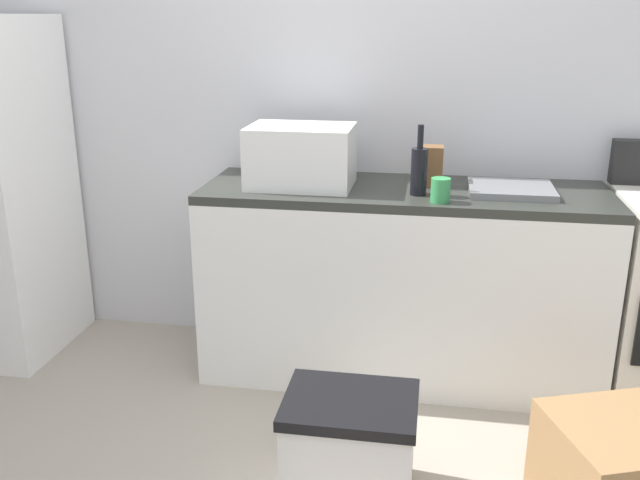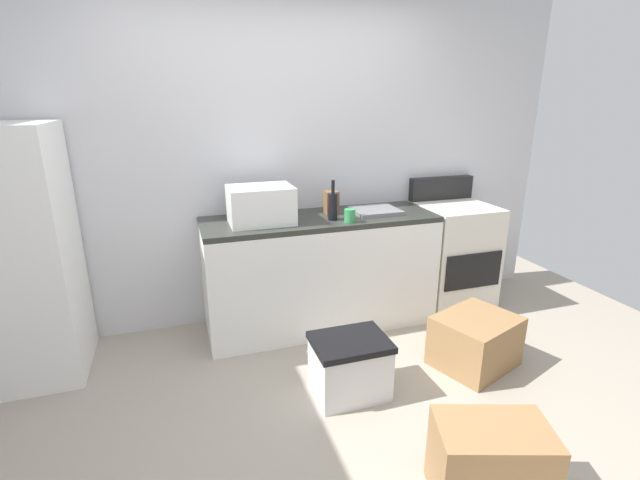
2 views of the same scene
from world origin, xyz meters
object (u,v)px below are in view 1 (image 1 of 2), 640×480
(microwave, at_px, (301,156))
(knife_block, at_px, (431,166))
(cardboard_box_medium, at_px, (629,471))
(coffee_mug, at_px, (440,190))
(storage_bin, at_px, (350,446))
(wine_bottle, at_px, (419,170))

(microwave, height_order, knife_block, microwave)
(knife_block, bearing_deg, cardboard_box_medium, -54.01)
(coffee_mug, xyz_separation_m, storage_bin, (-0.27, -0.73, -0.76))
(coffee_mug, height_order, storage_bin, coffee_mug)
(microwave, xyz_separation_m, knife_block, (0.58, 0.10, -0.05))
(microwave, relative_size, wine_bottle, 1.53)
(microwave, height_order, storage_bin, microwave)
(coffee_mug, height_order, cardboard_box_medium, coffee_mug)
(coffee_mug, bearing_deg, storage_bin, -110.50)
(microwave, relative_size, coffee_mug, 4.60)
(storage_bin, bearing_deg, knife_block, 77.22)
(knife_block, height_order, cardboard_box_medium, knife_block)
(knife_block, bearing_deg, microwave, -170.47)
(coffee_mug, height_order, knife_block, knife_block)
(microwave, height_order, cardboard_box_medium, microwave)
(coffee_mug, distance_m, knife_block, 0.29)
(microwave, relative_size, cardboard_box_medium, 0.88)
(wine_bottle, bearing_deg, microwave, 171.37)
(wine_bottle, height_order, coffee_mug, wine_bottle)
(wine_bottle, relative_size, coffee_mug, 3.00)
(cardboard_box_medium, bearing_deg, microwave, 145.55)
(coffee_mug, bearing_deg, knife_block, 98.59)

